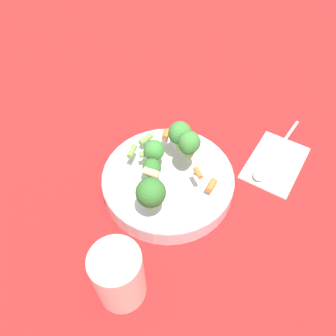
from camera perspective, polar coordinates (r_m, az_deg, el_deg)
ground_plane at (r=0.62m, az=0.00°, el=-3.29°), size 3.00×3.00×0.00m
bowl at (r=0.60m, az=0.00°, el=-2.08°), size 0.24×0.24×0.04m
pasta_salad at (r=0.55m, az=-0.12°, el=1.68°), size 0.17×0.17×0.08m
cup at (r=0.48m, az=-8.59°, el=-17.99°), size 0.07×0.07×0.11m
napkin at (r=0.69m, az=18.20°, el=0.95°), size 0.17×0.13×0.01m
spoon at (r=0.68m, az=17.46°, el=1.42°), size 0.20×0.05×0.01m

